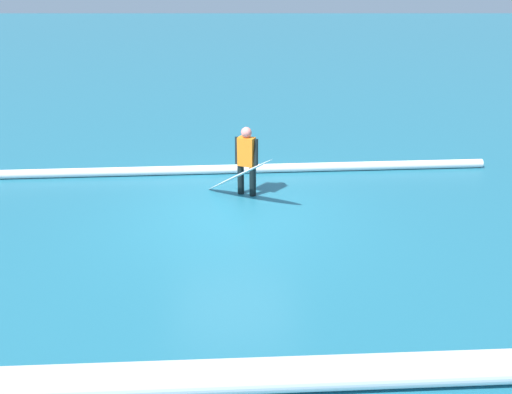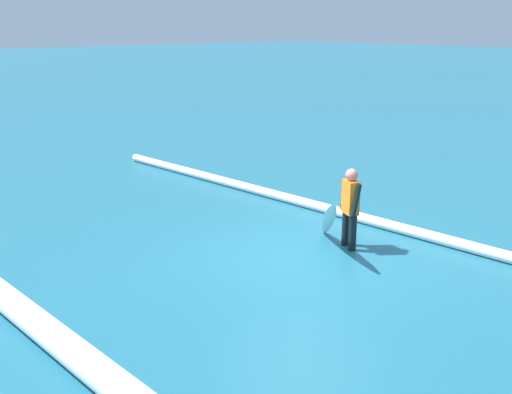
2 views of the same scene
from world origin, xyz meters
The scene contains 4 objects.
ground_plane centered at (0.00, 0.00, 0.00)m, with size 191.49×191.49×0.00m, color #1F647B.
surfer centered at (-0.27, -0.94, 0.82)m, with size 0.48×0.40×1.48m.
surfboard centered at (-0.10, -0.56, 0.58)m, with size 1.51×1.50×1.18m.
wave_crest_foreground centered at (1.24, -2.17, 0.10)m, with size 0.21×0.21×14.60m, color white.
Camera 2 is at (-6.66, 6.98, 3.92)m, focal length 41.31 mm.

